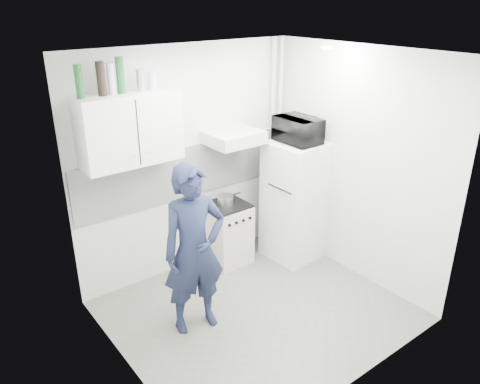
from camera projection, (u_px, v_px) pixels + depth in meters
floor at (257, 311)px, 4.89m from camera, size 2.80×2.80×0.00m
ceiling at (262, 54)px, 3.88m from camera, size 2.80×2.80×0.00m
wall_back at (189, 162)px, 5.30m from camera, size 2.80×0.00×2.80m
wall_left at (120, 241)px, 3.60m from camera, size 0.00×2.60×2.60m
wall_right at (356, 166)px, 5.17m from camera, size 0.00×2.60×2.60m
person at (194, 250)px, 4.37m from camera, size 0.68×0.51×1.69m
stove at (228, 234)px, 5.68m from camera, size 0.47×0.47×0.74m
fridge at (295, 201)px, 5.69m from camera, size 0.65×0.65×1.48m
stove_top at (228, 205)px, 5.53m from camera, size 0.45×0.45×0.03m
saucepan at (226, 200)px, 5.50m from camera, size 0.19×0.19×0.11m
microwave at (298, 130)px, 5.34m from camera, size 0.54×0.37×0.30m
bottle_a at (79, 82)px, 4.10m from camera, size 0.07×0.07×0.30m
bottle_b at (101, 79)px, 4.21m from camera, size 0.08×0.08×0.31m
bottle_c at (111, 79)px, 4.27m from camera, size 0.07×0.07×0.28m
bottle_d at (120, 75)px, 4.31m from camera, size 0.08×0.08×0.34m
canister_a at (141, 80)px, 4.45m from camera, size 0.08×0.08×0.20m
canister_b at (152, 81)px, 4.52m from camera, size 0.09×0.09×0.17m
upper_cabinet at (130, 129)px, 4.54m from camera, size 1.00×0.35×0.70m
range_hood at (234, 137)px, 5.26m from camera, size 0.60×0.50×0.14m
backsplash at (190, 171)px, 5.33m from camera, size 2.74×0.03×0.60m
pipe_a at (279, 143)px, 5.97m from camera, size 0.05×0.05×2.60m
pipe_b at (272, 145)px, 5.90m from camera, size 0.04×0.04×2.60m
ceiling_spot_fixture at (326, 48)px, 4.60m from camera, size 0.10×0.10×0.02m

